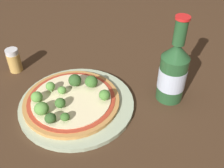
{
  "coord_description": "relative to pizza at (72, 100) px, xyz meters",
  "views": [
    {
      "loc": [
        0.46,
        -0.19,
        0.48
      ],
      "look_at": [
        0.04,
        0.09,
        0.06
      ],
      "focal_mm": 42.0,
      "sensor_mm": 36.0,
      "label": 1
    }
  ],
  "objects": [
    {
      "name": "ground_plane",
      "position": [
        0.01,
        -0.0,
        -0.02
      ],
      "size": [
        3.0,
        3.0,
        0.0
      ],
      "primitive_type": "plane",
      "color": "#3D2819"
    },
    {
      "name": "plate",
      "position": [
        0.01,
        0.01,
        -0.01
      ],
      "size": [
        0.3,
        0.3,
        0.01
      ],
      "color": "#A3B293",
      "rests_on": "ground_plane"
    },
    {
      "name": "pizza",
      "position": [
        0.0,
        0.0,
        0.0
      ],
      "size": [
        0.25,
        0.25,
        0.01
      ],
      "color": "#B77F42",
      "rests_on": "plate"
    },
    {
      "name": "broccoli_floret_0",
      "position": [
        -0.05,
        -0.03,
        0.02
      ],
      "size": [
        0.02,
        0.02,
        0.03
      ],
      "color": "#6B8E51",
      "rests_on": "pizza"
    },
    {
      "name": "broccoli_floret_1",
      "position": [
        0.02,
        -0.04,
        0.02
      ],
      "size": [
        0.03,
        0.03,
        0.03
      ],
      "color": "#6B8E51",
      "rests_on": "pizza"
    },
    {
      "name": "broccoli_floret_2",
      "position": [
        -0.01,
        0.06,
        0.03
      ],
      "size": [
        0.03,
        0.03,
        0.03
      ],
      "color": "#6B8E51",
      "rests_on": "pizza"
    },
    {
      "name": "broccoli_floret_3",
      "position": [
        0.05,
        0.06,
        0.02
      ],
      "size": [
        0.03,
        0.03,
        0.03
      ],
      "color": "#6B8E51",
      "rests_on": "pizza"
    },
    {
      "name": "broccoli_floret_4",
      "position": [
        -0.04,
        0.03,
        0.02
      ],
      "size": [
        0.03,
        0.03,
        0.03
      ],
      "color": "#6B8E51",
      "rests_on": "pizza"
    },
    {
      "name": "broccoli_floret_5",
      "position": [
        0.05,
        -0.08,
        0.02
      ],
      "size": [
        0.03,
        0.03,
        0.02
      ],
      "color": "#6B8E51",
      "rests_on": "pizza"
    },
    {
      "name": "broccoli_floret_6",
      "position": [
        -0.04,
        -0.08,
        0.02
      ],
      "size": [
        0.03,
        0.03,
        0.03
      ],
      "color": "#6B8E51",
      "rests_on": "pizza"
    },
    {
      "name": "broccoli_floret_7",
      "position": [
        -0.03,
        -0.01,
        0.02
      ],
      "size": [
        0.02,
        0.02,
        0.02
      ],
      "color": "#6B8E51",
      "rests_on": "pizza"
    },
    {
      "name": "broccoli_floret_8",
      "position": [
        0.01,
        -0.08,
        0.02
      ],
      "size": [
        0.03,
        0.03,
        0.03
      ],
      "color": "#6B8E51",
      "rests_on": "pizza"
    },
    {
      "name": "broccoli_floret_9",
      "position": [
        0.06,
        -0.05,
        0.02
      ],
      "size": [
        0.02,
        0.02,
        0.02
      ],
      "color": "#6B8E51",
      "rests_on": "pizza"
    },
    {
      "name": "beer_bottle",
      "position": [
        0.12,
        0.23,
        0.07
      ],
      "size": [
        0.07,
        0.07,
        0.23
      ],
      "color": "#234C28",
      "rests_on": "ground_plane"
    },
    {
      "name": "pepper_shaker",
      "position": [
        -0.24,
        -0.07,
        0.02
      ],
      "size": [
        0.04,
        0.04,
        0.07
      ],
      "color": "tan",
      "rests_on": "ground_plane"
    }
  ]
}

